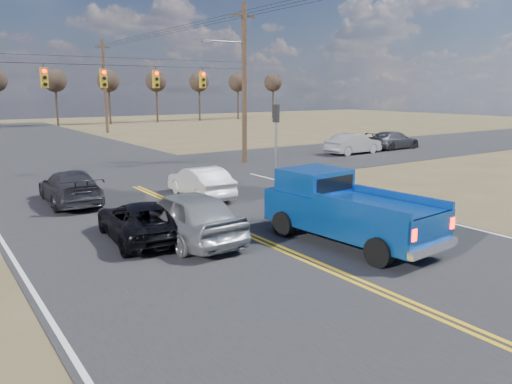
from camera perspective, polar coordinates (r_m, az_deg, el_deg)
ground at (r=13.52m, az=8.42°, el=-8.87°), size 160.00×160.00×0.00m
road_main at (r=21.62m, az=-9.79°, el=-1.12°), size 14.00×120.00×0.02m
road_cross at (r=28.98m, az=-16.41°, el=1.79°), size 120.00×12.00×0.02m
signal_gantry at (r=28.55m, az=-15.89°, el=11.90°), size 19.60×4.83×10.00m
utility_poles at (r=27.65m, az=-16.38°, el=12.24°), size 19.60×58.32×10.00m
treeline at (r=37.24m, az=-21.33°, el=12.37°), size 87.00×117.80×7.40m
pickup_truck at (r=15.70m, az=10.13°, el=-2.00°), size 2.74×5.96×2.17m
silver_suv at (r=15.81m, az=-7.98°, el=-2.68°), size 2.13×4.93×1.66m
black_suv at (r=16.30m, az=-13.04°, el=-3.21°), size 2.45×4.61×1.23m
white_car_queue at (r=22.12m, az=-6.38°, el=1.11°), size 1.74×4.33×1.40m
dgrey_car_queue at (r=22.24m, az=-20.48°, el=0.51°), size 2.21×4.93×1.40m
cross_car_east_near at (r=37.89m, az=11.07°, el=5.42°), size 1.84×4.71×1.53m
cross_car_east_far at (r=41.85m, az=15.41°, el=5.73°), size 2.23×5.05×1.44m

